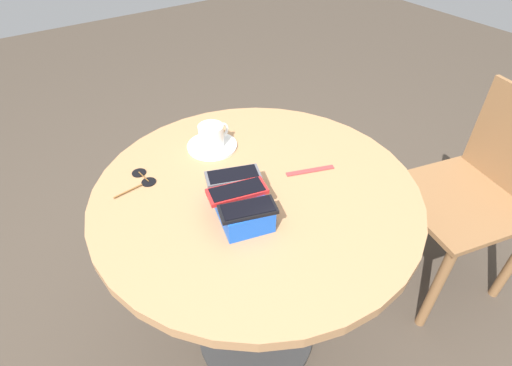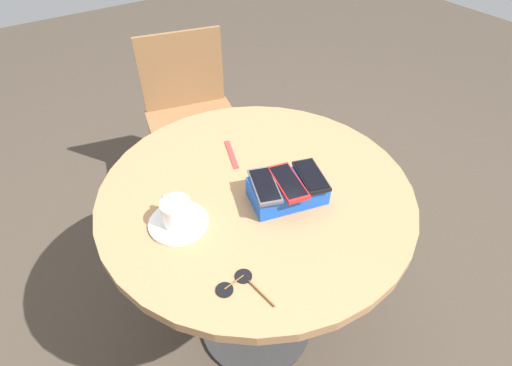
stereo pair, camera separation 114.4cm
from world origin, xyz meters
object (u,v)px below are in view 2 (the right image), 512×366
object	(u,v)px
chair_near_window	(193,120)
lanyard_strap	(231,154)
round_table	(256,223)
sunglasses	(237,284)
phone_black	(311,176)
coffee_cup	(176,212)
phone_gray	(265,186)
phone_box	(287,191)
saucer	(179,223)
phone_red	(288,182)

from	to	relation	value
chair_near_window	lanyard_strap	bearing A→B (deg)	75.06
round_table	sunglasses	size ratio (longest dim) A/B	7.22
lanyard_strap	phone_black	bearing A→B (deg)	107.94
coffee_cup	sunglasses	size ratio (longest dim) A/B	0.85
phone_gray	round_table	bearing A→B (deg)	-102.98
phone_box	saucer	world-z (taller)	phone_box
phone_box	coffee_cup	size ratio (longest dim) A/B	2.11
sunglasses	phone_gray	bearing A→B (deg)	-138.01
phone_red	phone_gray	world-z (taller)	phone_red
phone_gray	phone_red	bearing A→B (deg)	157.28
phone_box	phone_black	size ratio (longest dim) A/B	1.51
phone_box	saucer	distance (m)	0.29
sunglasses	chair_near_window	world-z (taller)	chair_near_window
saucer	lanyard_strap	xyz separation A→B (m)	(-0.26, -0.17, -0.00)
coffee_cup	chair_near_window	bearing A→B (deg)	-117.61
round_table	sunglasses	distance (m)	0.35
saucer	phone_box	bearing A→B (deg)	164.10
sunglasses	chair_near_window	distance (m)	1.19
round_table	chair_near_window	bearing A→B (deg)	-103.53
phone_box	phone_red	bearing A→B (deg)	53.06
phone_black	coffee_cup	bearing A→B (deg)	-16.11
phone_black	phone_red	xyz separation A→B (m)	(0.07, -0.01, 0.00)
phone_black	lanyard_strap	world-z (taller)	phone_black
phone_red	saucer	distance (m)	0.30
round_table	saucer	distance (m)	0.28
saucer	sunglasses	size ratio (longest dim) A/B	1.24
round_table	phone_red	size ratio (longest dim) A/B	5.67
chair_near_window	coffee_cup	bearing A→B (deg)	62.39
lanyard_strap	sunglasses	distance (m)	0.47
phone_box	sunglasses	bearing A→B (deg)	31.38
phone_box	phone_black	world-z (taller)	phone_black
sunglasses	phone_box	bearing A→B (deg)	-148.62
phone_black	coffee_cup	distance (m)	0.36
phone_gray	chair_near_window	world-z (taller)	chair_near_window
phone_red	coffee_cup	distance (m)	0.29
phone_gray	lanyard_strap	xyz separation A→B (m)	(-0.04, -0.23, -0.06)
phone_red	saucer	world-z (taller)	phone_red
lanyard_strap	sunglasses	xyz separation A→B (m)	(0.23, 0.41, 0.00)
phone_box	sunglasses	xyz separation A→B (m)	(0.26, 0.16, -0.03)
round_table	phone_red	bearing A→B (deg)	117.00
saucer	sunglasses	bearing A→B (deg)	96.67
phone_black	lanyard_strap	xyz separation A→B (m)	(0.09, -0.27, -0.06)
round_table	sunglasses	xyz separation A→B (m)	(0.21, 0.24, 0.15)
phone_red	phone_gray	bearing A→B (deg)	-22.72
phone_black	phone_box	bearing A→B (deg)	-15.30
phone_box	coffee_cup	world-z (taller)	coffee_cup
round_table	phone_gray	bearing A→B (deg)	77.02
saucer	phone_red	bearing A→B (deg)	163.12
phone_red	round_table	bearing A→B (deg)	-63.00
coffee_cup	round_table	bearing A→B (deg)	179.44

